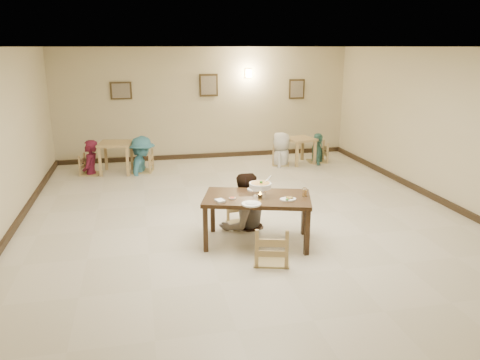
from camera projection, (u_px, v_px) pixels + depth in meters
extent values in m
plane|color=beige|center=(247.00, 219.00, 8.44)|extent=(10.00, 10.00, 0.00)
plane|color=white|center=(247.00, 47.00, 7.62)|extent=(10.00, 10.00, 0.00)
plane|color=beige|center=(205.00, 104.00, 12.73)|extent=(10.00, 0.00, 10.00)
plane|color=beige|center=(407.00, 265.00, 3.34)|extent=(10.00, 0.00, 10.00)
plane|color=beige|center=(452.00, 129.00, 8.86)|extent=(0.00, 10.00, 10.00)
cube|color=black|center=(206.00, 156.00, 13.10)|extent=(8.00, 0.06, 0.12)
cube|color=black|center=(10.00, 234.00, 7.61)|extent=(0.06, 10.00, 0.12)
cube|color=black|center=(442.00, 201.00, 9.25)|extent=(0.06, 10.00, 0.12)
cube|color=#372914|center=(121.00, 91.00, 12.13)|extent=(0.55, 0.03, 0.45)
cube|color=gray|center=(121.00, 91.00, 12.11)|extent=(0.45, 0.01, 0.37)
cube|color=#372914|center=(209.00, 85.00, 12.57)|extent=(0.50, 0.03, 0.60)
cube|color=gray|center=(209.00, 85.00, 12.56)|extent=(0.41, 0.01, 0.49)
cube|color=#372914|center=(297.00, 89.00, 13.13)|extent=(0.45, 0.03, 0.55)
cube|color=gray|center=(297.00, 89.00, 13.11)|extent=(0.37, 0.01, 0.45)
cube|color=#FFD88C|center=(248.00, 73.00, 12.72)|extent=(0.16, 0.05, 0.22)
cube|color=#372312|center=(257.00, 198.00, 7.24)|extent=(1.83, 1.35, 0.06)
cube|color=#372312|center=(205.00, 230.00, 7.02)|extent=(0.07, 0.07, 0.71)
cube|color=#372312|center=(307.00, 233.00, 6.91)|extent=(0.07, 0.07, 0.71)
cube|color=#372312|center=(213.00, 212.00, 7.79)|extent=(0.07, 0.07, 0.71)
cube|color=#372312|center=(304.00, 214.00, 7.68)|extent=(0.07, 0.07, 0.71)
cube|color=tan|center=(242.00, 200.00, 8.06)|extent=(0.47, 0.47, 0.05)
cube|color=tan|center=(272.00, 229.00, 6.66)|extent=(0.50, 0.50, 0.05)
imported|color=gray|center=(244.00, 173.00, 7.87)|extent=(1.10, 0.97, 1.90)
torus|color=silver|center=(260.00, 188.00, 7.19)|extent=(0.27, 0.27, 0.01)
cylinder|color=silver|center=(260.00, 195.00, 7.22)|extent=(0.07, 0.07, 0.04)
cone|color=#FFA526|center=(260.00, 192.00, 7.21)|extent=(0.04, 0.04, 0.06)
cylinder|color=white|center=(260.00, 185.00, 7.18)|extent=(0.34, 0.34, 0.08)
cylinder|color=#A86F27|center=(260.00, 183.00, 7.17)|extent=(0.30, 0.30, 0.02)
sphere|color=#2D7223|center=(261.00, 182.00, 7.15)|extent=(0.05, 0.05, 0.05)
cylinder|color=silver|center=(268.00, 180.00, 7.25)|extent=(0.16, 0.10, 0.11)
cylinder|color=silver|center=(266.00, 191.00, 7.28)|extent=(0.01, 0.01, 0.15)
cylinder|color=silver|center=(253.00, 192.00, 7.24)|extent=(0.01, 0.01, 0.15)
cylinder|color=silver|center=(262.00, 195.00, 7.09)|extent=(0.01, 0.01, 0.15)
cylinder|color=white|center=(257.00, 189.00, 7.56)|extent=(0.32, 0.32, 0.02)
ellipsoid|color=white|center=(257.00, 189.00, 7.56)|extent=(0.21, 0.17, 0.07)
cylinder|color=white|center=(251.00, 204.00, 6.86)|extent=(0.29, 0.29, 0.02)
ellipsoid|color=white|center=(251.00, 204.00, 6.85)|extent=(0.19, 0.16, 0.07)
cylinder|color=white|center=(288.00, 199.00, 7.07)|extent=(0.25, 0.25, 0.02)
sphere|color=#2D7223|center=(287.00, 199.00, 6.99)|extent=(0.04, 0.04, 0.04)
cylinder|color=white|center=(232.00, 198.00, 7.12)|extent=(0.10, 0.10, 0.02)
cylinder|color=#B2351B|center=(232.00, 198.00, 7.12)|extent=(0.08, 0.08, 0.01)
cube|color=white|center=(220.00, 201.00, 6.99)|extent=(0.15, 0.18, 0.03)
cube|color=silver|center=(222.00, 199.00, 7.07)|extent=(0.05, 0.16, 0.01)
cube|color=silver|center=(224.00, 199.00, 7.08)|extent=(0.05, 0.16, 0.01)
cylinder|color=white|center=(305.00, 192.00, 7.23)|extent=(0.07, 0.07, 0.13)
cylinder|color=orange|center=(305.00, 193.00, 7.23)|extent=(0.06, 0.06, 0.10)
cube|color=tan|center=(115.00, 144.00, 11.34)|extent=(0.87, 0.87, 0.06)
cube|color=tan|center=(100.00, 162.00, 11.12)|extent=(0.07, 0.07, 0.70)
cube|color=tan|center=(127.00, 162.00, 11.16)|extent=(0.07, 0.07, 0.70)
cube|color=tan|center=(106.00, 156.00, 11.74)|extent=(0.07, 0.07, 0.70)
cube|color=tan|center=(132.00, 156.00, 11.77)|extent=(0.07, 0.07, 0.70)
cube|color=tan|center=(300.00, 139.00, 12.30)|extent=(0.84, 0.84, 0.06)
cube|color=tan|center=(297.00, 155.00, 12.03)|extent=(0.07, 0.07, 0.62)
cube|color=tan|center=(315.00, 153.00, 12.28)|extent=(0.07, 0.07, 0.62)
cube|color=tan|center=(285.00, 151.00, 12.51)|extent=(0.07, 0.07, 0.62)
cube|color=tan|center=(302.00, 149.00, 12.76)|extent=(0.07, 0.07, 0.62)
cube|color=tan|center=(90.00, 157.00, 11.29)|extent=(0.44, 0.44, 0.05)
cube|color=tan|center=(142.00, 153.00, 11.51)|extent=(0.48, 0.48, 0.05)
cube|color=tan|center=(281.00, 149.00, 12.23)|extent=(0.43, 0.43, 0.05)
cube|color=tan|center=(318.00, 144.00, 12.52)|extent=(0.49, 0.49, 0.05)
imported|color=#551326|center=(88.00, 140.00, 11.17)|extent=(0.52, 0.69, 1.70)
imported|color=teal|center=(141.00, 136.00, 11.40)|extent=(0.91, 1.27, 1.78)
imported|color=silver|center=(282.00, 132.00, 12.11)|extent=(0.84, 0.99, 1.72)
imported|color=#428073|center=(318.00, 133.00, 12.44)|extent=(0.62, 0.99, 1.56)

